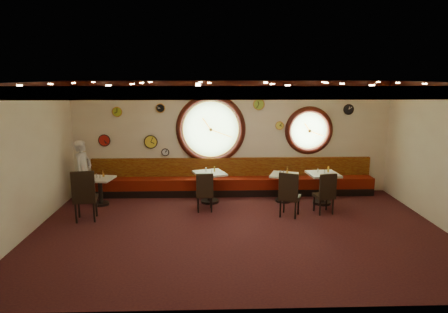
# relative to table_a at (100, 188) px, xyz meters

# --- Properties ---
(floor) EXTENTS (9.00, 6.00, 0.00)m
(floor) POSITION_rel_table_a_xyz_m (3.50, -1.91, -0.46)
(floor) COLOR black
(floor) RESTS_ON ground
(ceiling) EXTENTS (9.00, 6.00, 0.02)m
(ceiling) POSITION_rel_table_a_xyz_m (3.50, -1.91, 2.74)
(ceiling) COLOR #B78633
(ceiling) RESTS_ON wall_back
(wall_back) EXTENTS (9.00, 0.02, 3.20)m
(wall_back) POSITION_rel_table_a_xyz_m (3.50, 1.09, 1.14)
(wall_back) COLOR beige
(wall_back) RESTS_ON floor
(wall_front) EXTENTS (9.00, 0.02, 3.20)m
(wall_front) POSITION_rel_table_a_xyz_m (3.50, -4.91, 1.14)
(wall_front) COLOR beige
(wall_front) RESTS_ON floor
(wall_left) EXTENTS (0.02, 6.00, 3.20)m
(wall_left) POSITION_rel_table_a_xyz_m (-1.00, -1.91, 1.14)
(wall_left) COLOR beige
(wall_left) RESTS_ON floor
(wall_right) EXTENTS (0.02, 6.00, 3.20)m
(wall_right) POSITION_rel_table_a_xyz_m (8.00, -1.91, 1.14)
(wall_right) COLOR beige
(wall_right) RESTS_ON floor
(molding_back) EXTENTS (9.00, 0.10, 0.18)m
(molding_back) POSITION_rel_table_a_xyz_m (3.50, 1.04, 2.65)
(molding_back) COLOR black
(molding_back) RESTS_ON wall_back
(molding_front) EXTENTS (9.00, 0.10, 0.18)m
(molding_front) POSITION_rel_table_a_xyz_m (3.50, -4.86, 2.65)
(molding_front) COLOR black
(molding_front) RESTS_ON wall_back
(molding_left) EXTENTS (0.10, 6.00, 0.18)m
(molding_left) POSITION_rel_table_a_xyz_m (-0.95, -1.91, 2.65)
(molding_left) COLOR black
(molding_left) RESTS_ON wall_back
(banquette_base) EXTENTS (8.00, 0.55, 0.20)m
(banquette_base) POSITION_rel_table_a_xyz_m (3.50, 0.81, -0.36)
(banquette_base) COLOR black
(banquette_base) RESTS_ON floor
(banquette_seat) EXTENTS (8.00, 0.55, 0.30)m
(banquette_seat) POSITION_rel_table_a_xyz_m (3.50, 0.81, -0.11)
(banquette_seat) COLOR #5E1108
(banquette_seat) RESTS_ON banquette_base
(banquette_back) EXTENTS (8.00, 0.10, 0.55)m
(banquette_back) POSITION_rel_table_a_xyz_m (3.50, 1.03, 0.29)
(banquette_back) COLOR #5B1107
(banquette_back) RESTS_ON wall_back
(porthole_left_glass) EXTENTS (1.66, 0.02, 1.66)m
(porthole_left_glass) POSITION_rel_table_a_xyz_m (2.90, 1.08, 1.39)
(porthole_left_glass) COLOR #83AA66
(porthole_left_glass) RESTS_ON wall_back
(porthole_left_frame) EXTENTS (1.98, 0.18, 1.98)m
(porthole_left_frame) POSITION_rel_table_a_xyz_m (2.90, 1.07, 1.39)
(porthole_left_frame) COLOR black
(porthole_left_frame) RESTS_ON wall_back
(porthole_left_ring) EXTENTS (1.61, 0.03, 1.61)m
(porthole_left_ring) POSITION_rel_table_a_xyz_m (2.90, 1.04, 1.39)
(porthole_left_ring) COLOR gold
(porthole_left_ring) RESTS_ON wall_back
(porthole_right_glass) EXTENTS (1.10, 0.02, 1.10)m
(porthole_right_glass) POSITION_rel_table_a_xyz_m (5.70, 1.08, 1.34)
(porthole_right_glass) COLOR #83AA66
(porthole_right_glass) RESTS_ON wall_back
(porthole_right_frame) EXTENTS (1.38, 0.18, 1.38)m
(porthole_right_frame) POSITION_rel_table_a_xyz_m (5.70, 1.07, 1.34)
(porthole_right_frame) COLOR black
(porthole_right_frame) RESTS_ON wall_back
(porthole_right_ring) EXTENTS (1.09, 0.03, 1.09)m
(porthole_right_ring) POSITION_rel_table_a_xyz_m (5.70, 1.04, 1.34)
(porthole_right_ring) COLOR gold
(porthole_right_ring) RESTS_ON wall_back
(wall_clock_0) EXTENTS (0.36, 0.03, 0.36)m
(wall_clock_0) POSITION_rel_table_a_xyz_m (1.20, 1.05, 1.04)
(wall_clock_0) COLOR yellow
(wall_clock_0) RESTS_ON wall_back
(wall_clock_1) EXTENTS (0.26, 0.03, 0.26)m
(wall_clock_1) POSITION_rel_table_a_xyz_m (0.30, 1.05, 1.89)
(wall_clock_1) COLOR #9DB724
(wall_clock_1) RESTS_ON wall_back
(wall_clock_2) EXTENTS (0.30, 0.03, 0.30)m
(wall_clock_2) POSITION_rel_table_a_xyz_m (4.25, 1.05, 2.09)
(wall_clock_2) COLOR #98C03C
(wall_clock_2) RESTS_ON wall_back
(wall_clock_3) EXTENTS (0.22, 0.03, 0.22)m
(wall_clock_3) POSITION_rel_table_a_xyz_m (4.85, 1.05, 1.49)
(wall_clock_3) COLOR #F0EC50
(wall_clock_3) RESTS_ON wall_back
(wall_clock_4) EXTENTS (0.32, 0.03, 0.32)m
(wall_clock_4) POSITION_rel_table_a_xyz_m (-0.10, 1.05, 1.09)
(wall_clock_4) COLOR #B41A12
(wall_clock_4) RESTS_ON wall_back
(wall_clock_5) EXTENTS (0.28, 0.03, 0.28)m
(wall_clock_5) POSITION_rel_table_a_xyz_m (6.80, 1.05, 1.94)
(wall_clock_5) COLOR black
(wall_clock_5) RESTS_ON wall_back
(wall_clock_6) EXTENTS (0.24, 0.03, 0.24)m
(wall_clock_6) POSITION_rel_table_a_xyz_m (1.50, 1.05, 1.99)
(wall_clock_6) COLOR black
(wall_clock_6) RESTS_ON wall_back
(wall_clock_7) EXTENTS (0.20, 0.03, 0.20)m
(wall_clock_7) POSITION_rel_table_a_xyz_m (1.60, 1.05, 0.74)
(wall_clock_7) COLOR white
(wall_clock_7) RESTS_ON wall_back
(table_a) EXTENTS (0.76, 0.76, 0.73)m
(table_a) POSITION_rel_table_a_xyz_m (0.00, 0.00, 0.00)
(table_a) COLOR black
(table_a) RESTS_ON floor
(table_b) EXTENTS (0.96, 0.96, 0.83)m
(table_b) POSITION_rel_table_a_xyz_m (2.86, 0.12, 0.06)
(table_b) COLOR black
(table_b) RESTS_ON floor
(table_c) EXTENTS (0.88, 0.88, 0.76)m
(table_c) POSITION_rel_table_a_xyz_m (4.85, 0.13, 0.02)
(table_c) COLOR black
(table_c) RESTS_ON floor
(table_d) EXTENTS (0.83, 0.83, 0.83)m
(table_d) POSITION_rel_table_a_xyz_m (5.83, -0.10, 0.07)
(table_d) COLOR black
(table_d) RESTS_ON floor
(chair_a) EXTENTS (0.58, 0.58, 0.76)m
(chair_a) POSITION_rel_table_a_xyz_m (-0.02, -1.22, 0.24)
(chair_a) COLOR black
(chair_a) RESTS_ON floor
(chair_b) EXTENTS (0.44, 0.44, 0.62)m
(chair_b) POSITION_rel_table_a_xyz_m (2.74, -0.63, 0.11)
(chair_b) COLOR black
(chair_b) RESTS_ON floor
(chair_c) EXTENTS (0.61, 0.61, 0.68)m
(chair_c) POSITION_rel_table_a_xyz_m (4.75, -1.09, 0.17)
(chair_c) COLOR black
(chair_c) RESTS_ON floor
(chair_d) EXTENTS (0.50, 0.50, 0.64)m
(chair_d) POSITION_rel_table_a_xyz_m (5.69, -0.90, 0.13)
(chair_d) COLOR black
(chair_d) RESTS_ON floor
(condiment_a_salt) EXTENTS (0.04, 0.04, 0.11)m
(condiment_a_salt) POSITION_rel_table_a_xyz_m (-0.08, 0.00, 0.33)
(condiment_a_salt) COLOR silver
(condiment_a_salt) RESTS_ON table_a
(condiment_b_salt) EXTENTS (0.04, 0.04, 0.11)m
(condiment_b_salt) POSITION_rel_table_a_xyz_m (2.76, 0.20, 0.42)
(condiment_b_salt) COLOR silver
(condiment_b_salt) RESTS_ON table_b
(condiment_c_salt) EXTENTS (0.04, 0.04, 0.10)m
(condiment_c_salt) POSITION_rel_table_a_xyz_m (4.75, 0.14, 0.35)
(condiment_c_salt) COLOR #BBBBC0
(condiment_c_salt) RESTS_ON table_c
(condiment_d_salt) EXTENTS (0.04, 0.04, 0.10)m
(condiment_d_salt) POSITION_rel_table_a_xyz_m (5.72, 0.01, 0.42)
(condiment_d_salt) COLOR silver
(condiment_d_salt) RESTS_ON table_d
(condiment_a_pepper) EXTENTS (0.03, 0.03, 0.09)m
(condiment_a_pepper) POSITION_rel_table_a_xyz_m (0.02, -0.03, 0.31)
(condiment_a_pepper) COLOR silver
(condiment_a_pepper) RESTS_ON table_a
(condiment_b_pepper) EXTENTS (0.03, 0.03, 0.09)m
(condiment_b_pepper) POSITION_rel_table_a_xyz_m (2.91, 0.05, 0.41)
(condiment_b_pepper) COLOR silver
(condiment_b_pepper) RESTS_ON table_b
(condiment_c_pepper) EXTENTS (0.04, 0.04, 0.11)m
(condiment_c_pepper) POSITION_rel_table_a_xyz_m (4.82, 0.07, 0.36)
(condiment_c_pepper) COLOR #B8B8BC
(condiment_c_pepper) RESTS_ON table_c
(condiment_d_pepper) EXTENTS (0.03, 0.03, 0.09)m
(condiment_d_pepper) POSITION_rel_table_a_xyz_m (5.86, -0.12, 0.42)
(condiment_d_pepper) COLOR silver
(condiment_d_pepper) RESTS_ON table_d
(condiment_a_bottle) EXTENTS (0.05, 0.05, 0.17)m
(condiment_a_bottle) POSITION_rel_table_a_xyz_m (0.07, 0.13, 0.35)
(condiment_a_bottle) COLOR gold
(condiment_a_bottle) RESTS_ON table_a
(condiment_b_bottle) EXTENTS (0.04, 0.04, 0.14)m
(condiment_b_bottle) POSITION_rel_table_a_xyz_m (2.99, 0.18, 0.44)
(condiment_b_bottle) COLOR gold
(condiment_b_bottle) RESTS_ON table_b
(condiment_c_bottle) EXTENTS (0.06, 0.06, 0.18)m
(condiment_c_bottle) POSITION_rel_table_a_xyz_m (4.94, 0.21, 0.39)
(condiment_c_bottle) COLOR gold
(condiment_c_bottle) RESTS_ON table_c
(condiment_d_bottle) EXTENTS (0.05, 0.05, 0.16)m
(condiment_d_bottle) POSITION_rel_table_a_xyz_m (5.99, -0.01, 0.45)
(condiment_d_bottle) COLOR gold
(condiment_d_bottle) RESTS_ON table_d
(waiter) EXTENTS (0.54, 0.69, 1.67)m
(waiter) POSITION_rel_table_a_xyz_m (-0.50, 0.29, 0.38)
(waiter) COLOR silver
(waiter) RESTS_ON floor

